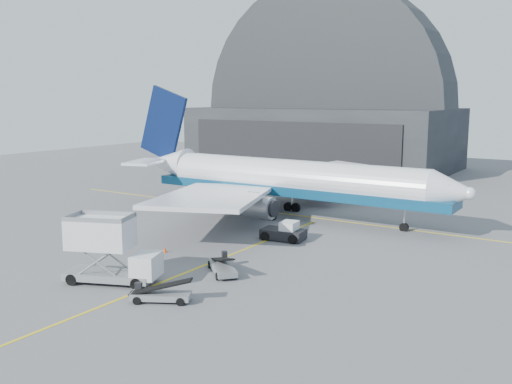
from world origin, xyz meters
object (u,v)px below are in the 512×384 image
Objects in this scene: pushback_tug at (284,233)px; belt_loader_b at (222,266)px; belt_loader_a at (160,294)px; airliner at (280,179)px; catering_truck at (109,251)px.

pushback_tug is 12.29m from belt_loader_b.
belt_loader_a is 7.74m from belt_loader_b.
airliner reaches higher than belt_loader_b.
belt_loader_a is at bearing -31.58° from catering_truck.
catering_truck is (1.86, -29.12, -1.91)m from airliner.
catering_truck is 6.55m from belt_loader_a.
belt_loader_a is (8.00, -30.17, -3.92)m from airliner.
airliner is 5.82× the size of catering_truck.
catering_truck is 1.78× the size of belt_loader_a.
pushback_tug is at bearing 54.20° from catering_truck.
pushback_tug is (4.68, 18.92, -1.80)m from catering_truck.
belt_loader_a is (6.14, -1.05, -2.02)m from catering_truck.
belt_loader_b is at bearing -91.38° from pushback_tug.
airliner is 24.05m from belt_loader_b.
belt_loader_a is at bearing -46.19° from belt_loader_b.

